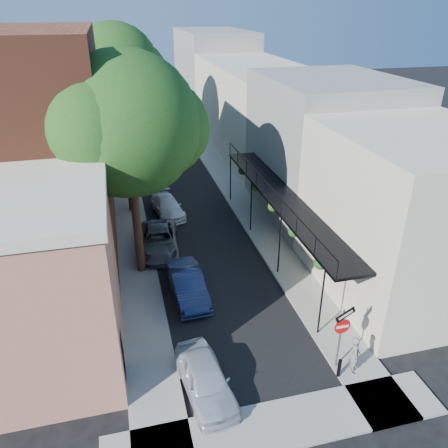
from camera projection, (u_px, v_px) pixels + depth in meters
ground at (269, 403)px, 15.91m from camera, size 160.00×160.00×0.00m
road_surface at (165, 155)px, 41.85m from camera, size 6.00×64.00×0.01m
sidewalk_left at (123, 158)px, 40.96m from camera, size 2.00×64.00×0.12m
sidewalk_right at (206, 151)px, 42.69m from camera, size 2.00×64.00×0.12m
sidewalk_cross at (279, 425)px, 15.02m from camera, size 12.00×2.00×0.12m
buildings_left at (53, 111)px, 36.53m from camera, size 10.10×59.10×12.00m
buildings_right at (258, 105)px, 41.35m from camera, size 9.80×55.00×10.00m
sign_post at (342, 328)px, 16.51m from camera, size 0.89×0.17×2.99m
bollard at (339, 368)px, 16.76m from camera, size 0.14×0.14×0.80m
oak_near at (136, 126)px, 20.48m from camera, size 7.48×6.80×11.42m
oak_mid at (128, 108)px, 27.73m from camera, size 6.60×6.00×10.20m
oak_far at (121, 69)px, 35.02m from camera, size 7.70×7.00×11.90m
parked_car_a at (205, 379)px, 16.07m from camera, size 2.01×4.09×1.34m
parked_car_b at (187, 284)px, 21.42m from camera, size 1.69×4.32×1.40m
parked_car_c at (159, 241)px, 25.43m from camera, size 2.67×4.99×1.33m
parked_car_d at (168, 207)px, 29.83m from camera, size 2.22×4.33×1.20m
parked_car_e at (151, 174)px, 35.43m from camera, size 1.79×3.74×1.23m
parked_car_f at (148, 158)px, 38.98m from camera, size 1.90×4.14×1.31m
pedestrian at (355, 355)px, 16.77m from camera, size 0.61×0.71×1.66m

